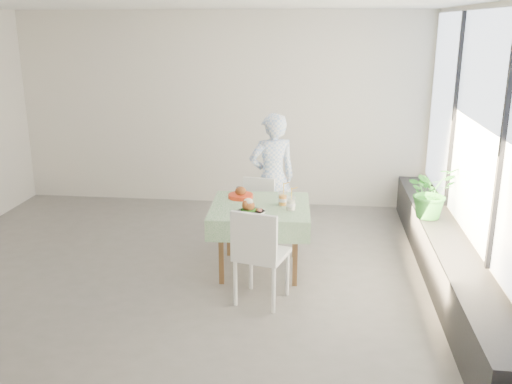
# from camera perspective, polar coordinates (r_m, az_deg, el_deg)

# --- Properties ---
(floor) EXTENTS (6.00, 6.00, 0.00)m
(floor) POSITION_cam_1_polar(r_m,az_deg,el_deg) (6.44, -7.24, -7.57)
(floor) COLOR #5E5B59
(floor) RESTS_ON ground
(ceiling) EXTENTS (6.00, 6.00, 0.00)m
(ceiling) POSITION_cam_1_polar(r_m,az_deg,el_deg) (5.88, -8.26, 18.18)
(ceiling) COLOR white
(ceiling) RESTS_ON ground
(wall_back) EXTENTS (6.00, 0.02, 2.80)m
(wall_back) POSITION_cam_1_polar(r_m,az_deg,el_deg) (8.41, -3.56, 8.21)
(wall_back) COLOR silver
(wall_back) RESTS_ON ground
(wall_front) EXTENTS (6.00, 0.02, 2.80)m
(wall_front) POSITION_cam_1_polar(r_m,az_deg,el_deg) (3.72, -17.06, -3.29)
(wall_front) COLOR silver
(wall_front) RESTS_ON ground
(wall_right) EXTENTS (0.02, 5.00, 2.80)m
(wall_right) POSITION_cam_1_polar(r_m,az_deg,el_deg) (6.02, 21.24, 3.77)
(wall_right) COLOR silver
(wall_right) RESTS_ON ground
(window_pane) EXTENTS (0.01, 4.80, 2.18)m
(window_pane) POSITION_cam_1_polar(r_m,az_deg,el_deg) (5.97, 21.21, 6.13)
(window_pane) COLOR #D1E0F9
(window_pane) RESTS_ON ground
(window_ledge) EXTENTS (0.40, 4.80, 0.50)m
(window_ledge) POSITION_cam_1_polar(r_m,az_deg,el_deg) (6.31, 18.39, -6.37)
(window_ledge) COLOR black
(window_ledge) RESTS_ON ground
(cafe_table) EXTENTS (1.10, 1.10, 0.74)m
(cafe_table) POSITION_cam_1_polar(r_m,az_deg,el_deg) (6.19, 0.41, -3.82)
(cafe_table) COLOR brown
(cafe_table) RESTS_ON ground
(chair_far) EXTENTS (0.45, 0.45, 0.83)m
(chair_far) POSITION_cam_1_polar(r_m,az_deg,el_deg) (6.87, -0.07, -3.53)
(chair_far) COLOR white
(chair_far) RESTS_ON ground
(chair_near) EXTENTS (0.56, 0.56, 0.96)m
(chair_near) POSITION_cam_1_polar(r_m,az_deg,el_deg) (5.56, 0.52, -8.10)
(chair_near) COLOR white
(chair_near) RESTS_ON ground
(diner) EXTENTS (0.69, 0.58, 1.60)m
(diner) POSITION_cam_1_polar(r_m,az_deg,el_deg) (6.95, 1.64, 1.39)
(diner) COLOR #8EAEE3
(diner) RESTS_ON ground
(main_dish) EXTENTS (0.29, 0.29, 0.15)m
(main_dish) POSITION_cam_1_polar(r_m,az_deg,el_deg) (5.87, -0.61, -1.57)
(main_dish) COLOR white
(main_dish) RESTS_ON cafe_table
(juice_cup_orange) EXTENTS (0.11, 0.11, 0.30)m
(juice_cup_orange) POSITION_cam_1_polar(r_m,az_deg,el_deg) (6.09, 2.71, -0.70)
(juice_cup_orange) COLOR white
(juice_cup_orange) RESTS_ON cafe_table
(juice_cup_lemonade) EXTENTS (0.10, 0.10, 0.29)m
(juice_cup_lemonade) POSITION_cam_1_polar(r_m,az_deg,el_deg) (5.94, 3.49, -1.20)
(juice_cup_lemonade) COLOR white
(juice_cup_lemonade) RESTS_ON cafe_table
(second_dish) EXTENTS (0.28, 0.28, 0.13)m
(second_dish) POSITION_cam_1_polar(r_m,az_deg,el_deg) (6.35, -1.55, -0.26)
(second_dish) COLOR red
(second_dish) RESTS_ON cafe_table
(potted_plant) EXTENTS (0.71, 0.68, 0.60)m
(potted_plant) POSITION_cam_1_polar(r_m,az_deg,el_deg) (6.68, 17.07, 0.04)
(potted_plant) COLOR #297D2C
(potted_plant) RESTS_ON window_ledge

